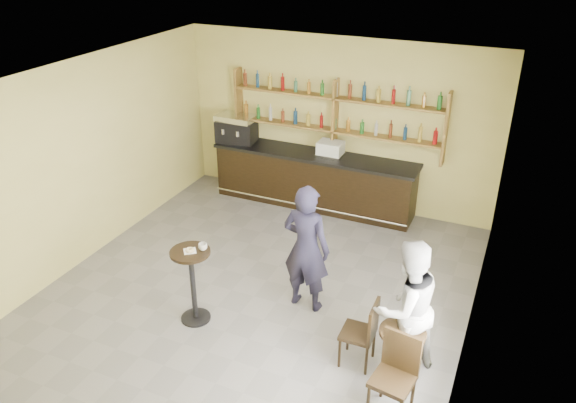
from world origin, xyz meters
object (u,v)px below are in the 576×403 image
at_px(chair_south, 393,380).
at_px(bar_counter, 314,180).
at_px(pastry_case, 330,149).
at_px(pedestal_table, 193,286).
at_px(chair_west, 358,332).
at_px(espresso_machine, 237,128).
at_px(cafe_table, 400,354).
at_px(man_main, 306,248).
at_px(patron_second, 406,307).

bearing_deg(chair_south, bar_counter, 129.85).
bearing_deg(pastry_case, pedestal_table, -91.71).
relative_size(chair_west, chair_south, 0.92).
bearing_deg(chair_west, chair_south, 41.76).
relative_size(espresso_machine, cafe_table, 1.05).
bearing_deg(bar_counter, man_main, -70.44).
xyz_separation_m(pastry_case, patron_second, (2.31, -3.68, -0.32)).
distance_m(bar_counter, cafe_table, 4.72).
bearing_deg(pedestal_table, chair_south, -10.73).
height_order(man_main, chair_west, man_main).
relative_size(pastry_case, pedestal_table, 0.42).
distance_m(pastry_case, patron_second, 4.35).
xyz_separation_m(espresso_machine, pastry_case, (1.97, 0.00, -0.13)).
relative_size(pedestal_table, chair_west, 1.19).
relative_size(pedestal_table, chair_south, 1.09).
height_order(chair_south, patron_second, patron_second).
distance_m(chair_south, patron_second, 0.91).
bearing_deg(patron_second, chair_south, 47.64).
distance_m(cafe_table, chair_west, 0.56).
distance_m(pastry_case, man_main, 3.12).
distance_m(man_main, patron_second, 1.69).
xyz_separation_m(cafe_table, chair_south, (0.05, -0.60, 0.15)).
distance_m(pedestal_table, patron_second, 2.86).
height_order(pedestal_table, chair_west, pedestal_table).
xyz_separation_m(bar_counter, pedestal_table, (-0.21, -3.94, 0.02)).
height_order(cafe_table, chair_south, chair_south).
distance_m(bar_counter, patron_second, 4.53).
bearing_deg(cafe_table, bar_counter, 124.31).
bearing_deg(bar_counter, espresso_machine, 180.00).
height_order(espresso_machine, chair_south, espresso_machine).
bearing_deg(man_main, pastry_case, -71.84).
bearing_deg(espresso_machine, pedestal_table, -76.84).
distance_m(man_main, cafe_table, 1.91).
xyz_separation_m(pedestal_table, cafe_table, (2.86, 0.05, -0.20)).
bearing_deg(chair_west, man_main, -129.63).
bearing_deg(chair_west, pedestal_table, -88.52).
height_order(bar_counter, cafe_table, bar_counter).
xyz_separation_m(bar_counter, chair_west, (2.11, -3.84, -0.07)).
height_order(espresso_machine, pastry_case, espresso_machine).
distance_m(bar_counter, chair_south, 5.25).
xyz_separation_m(man_main, cafe_table, (1.59, -0.88, -0.60)).
xyz_separation_m(pedestal_table, man_main, (1.28, 0.93, 0.39)).
distance_m(espresso_machine, cafe_table, 5.89).
xyz_separation_m(espresso_machine, chair_west, (3.76, -3.84, -0.87)).
bearing_deg(pastry_case, bar_counter, -174.23).
height_order(pastry_case, pedestal_table, pastry_case).
height_order(cafe_table, patron_second, patron_second).
bearing_deg(chair_south, pedestal_table, 178.05).
relative_size(bar_counter, chair_west, 4.24).
relative_size(bar_counter, chair_south, 3.89).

